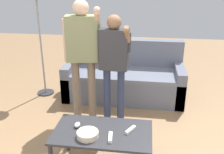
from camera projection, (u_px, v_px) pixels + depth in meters
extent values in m
plane|color=#93704C|center=(107.00, 150.00, 2.99)|extent=(12.00, 12.00, 0.00)
cube|color=slate|center=(124.00, 85.00, 4.27)|extent=(1.89, 0.83, 0.40)
cube|color=slate|center=(124.00, 74.00, 4.12)|extent=(1.61, 0.71, 0.06)
cube|color=slate|center=(126.00, 54.00, 4.40)|extent=(1.89, 0.18, 0.50)
cube|color=slate|center=(72.00, 78.00, 4.35)|extent=(0.14, 0.83, 0.57)
cube|color=slate|center=(178.00, 83.00, 4.12)|extent=(0.14, 0.83, 0.57)
cube|color=#2D2D33|center=(102.00, 132.00, 2.56)|extent=(0.98, 0.56, 0.03)
cylinder|color=#2D2D33|center=(67.00, 134.00, 2.92)|extent=(0.04, 0.04, 0.43)
cylinder|color=#2D2D33|center=(148.00, 141.00, 2.81)|extent=(0.04, 0.04, 0.43)
cylinder|color=beige|center=(88.00, 134.00, 2.45)|extent=(0.21, 0.21, 0.06)
ellipsoid|color=white|center=(77.00, 125.00, 2.62)|extent=(0.06, 0.09, 0.05)
cylinder|color=#4C4C51|center=(77.00, 122.00, 2.62)|extent=(0.02, 0.02, 0.01)
cylinder|color=#2D2D33|center=(46.00, 92.00, 4.45)|extent=(0.28, 0.28, 0.02)
cylinder|color=gray|center=(41.00, 48.00, 4.16)|extent=(0.03, 0.03, 1.55)
cylinder|color=#756656|center=(76.00, 90.00, 3.54)|extent=(0.11, 0.11, 0.85)
cylinder|color=#756656|center=(92.00, 90.00, 3.55)|extent=(0.11, 0.11, 0.85)
cube|color=gray|center=(82.00, 39.00, 3.28)|extent=(0.43, 0.28, 0.58)
sphere|color=beige|center=(81.00, 8.00, 3.14)|extent=(0.20, 0.20, 0.20)
cylinder|color=beige|center=(66.00, 41.00, 3.29)|extent=(0.07, 0.07, 0.55)
cylinder|color=gray|center=(98.00, 30.00, 3.25)|extent=(0.07, 0.07, 0.28)
cylinder|color=beige|center=(97.00, 18.00, 3.10)|extent=(0.11, 0.26, 0.23)
sphere|color=beige|center=(97.00, 10.00, 2.98)|extent=(0.08, 0.08, 0.08)
cylinder|color=#2D3856|center=(107.00, 95.00, 3.51)|extent=(0.10, 0.10, 0.76)
cylinder|color=#2D3856|center=(121.00, 96.00, 3.47)|extent=(0.10, 0.10, 0.76)
cube|color=#38383D|center=(114.00, 49.00, 3.25)|extent=(0.38, 0.22, 0.52)
sphere|color=#936B4C|center=(114.00, 22.00, 3.13)|extent=(0.18, 0.18, 0.18)
cylinder|color=#936B4C|center=(100.00, 50.00, 3.30)|extent=(0.07, 0.07, 0.49)
cylinder|color=#38383D|center=(128.00, 42.00, 3.18)|extent=(0.07, 0.07, 0.25)
cylinder|color=#936B4C|center=(127.00, 34.00, 3.04)|extent=(0.08, 0.20, 0.24)
sphere|color=#936B4C|center=(126.00, 30.00, 2.92)|extent=(0.07, 0.07, 0.07)
cube|color=white|center=(131.00, 130.00, 2.55)|extent=(0.11, 0.15, 0.03)
cylinder|color=silver|center=(132.00, 127.00, 2.56)|extent=(0.01, 0.01, 0.00)
cube|color=silver|center=(128.00, 130.00, 2.51)|extent=(0.02, 0.02, 0.00)
cube|color=white|center=(110.00, 137.00, 2.43)|extent=(0.05, 0.16, 0.03)
cylinder|color=silver|center=(110.00, 134.00, 2.45)|extent=(0.01, 0.01, 0.00)
cube|color=silver|center=(110.00, 139.00, 2.38)|extent=(0.02, 0.02, 0.00)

